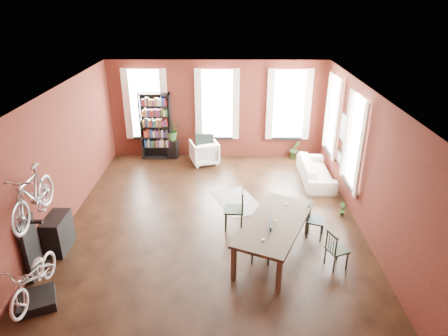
{
  "coord_description": "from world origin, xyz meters",
  "views": [
    {
      "loc": [
        0.38,
        -8.09,
        5.19
      ],
      "look_at": [
        0.27,
        0.6,
        1.28
      ],
      "focal_mm": 32.0,
      "sensor_mm": 36.0,
      "label": 1
    }
  ],
  "objects_px": {
    "dining_chair_a": "(261,241)",
    "bicycle_floor": "(30,260)",
    "console_table": "(58,233)",
    "white_armchair": "(204,151)",
    "cream_sofa": "(316,168)",
    "plant_stand": "(173,149)",
    "dining_chair_d": "(316,220)",
    "bookshelf": "(156,126)",
    "dining_chair_b": "(234,209)",
    "dining_chair_c": "(337,249)",
    "bike_trainer": "(37,301)",
    "dining_table": "(274,238)"
  },
  "relations": [
    {
      "from": "dining_chair_a",
      "to": "bicycle_floor",
      "type": "relative_size",
      "value": 0.58
    },
    {
      "from": "dining_chair_a",
      "to": "console_table",
      "type": "relative_size",
      "value": 1.13
    },
    {
      "from": "white_armchair",
      "to": "cream_sofa",
      "type": "height_order",
      "value": "white_armchair"
    },
    {
      "from": "plant_stand",
      "to": "dining_chair_d",
      "type": "bearing_deg",
      "value": -50.38
    },
    {
      "from": "bookshelf",
      "to": "console_table",
      "type": "bearing_deg",
      "value": -103.83
    },
    {
      "from": "dining_chair_b",
      "to": "dining_chair_c",
      "type": "distance_m",
      "value": 2.51
    },
    {
      "from": "dining_chair_d",
      "to": "dining_chair_a",
      "type": "bearing_deg",
      "value": 144.64
    },
    {
      "from": "dining_chair_b",
      "to": "dining_chair_c",
      "type": "bearing_deg",
      "value": 57.95
    },
    {
      "from": "bike_trainer",
      "to": "console_table",
      "type": "xyz_separation_m",
      "value": [
        -0.24,
        1.7,
        0.31
      ]
    },
    {
      "from": "cream_sofa",
      "to": "dining_chair_b",
      "type": "bearing_deg",
      "value": 136.73
    },
    {
      "from": "dining_chair_a",
      "to": "white_armchair",
      "type": "height_order",
      "value": "dining_chair_a"
    },
    {
      "from": "bike_trainer",
      "to": "dining_chair_d",
      "type": "bearing_deg",
      "value": 22.73
    },
    {
      "from": "dining_chair_c",
      "to": "white_armchair",
      "type": "height_order",
      "value": "white_armchair"
    },
    {
      "from": "console_table",
      "to": "dining_chair_b",
      "type": "bearing_deg",
      "value": 13.47
    },
    {
      "from": "dining_chair_d",
      "to": "bookshelf",
      "type": "distance_m",
      "value": 6.4
    },
    {
      "from": "dining_table",
      "to": "bookshelf",
      "type": "bearing_deg",
      "value": 146.13
    },
    {
      "from": "dining_chair_c",
      "to": "bike_trainer",
      "type": "distance_m",
      "value": 5.75
    },
    {
      "from": "bike_trainer",
      "to": "console_table",
      "type": "relative_size",
      "value": 0.78
    },
    {
      "from": "white_armchair",
      "to": "plant_stand",
      "type": "bearing_deg",
      "value": -41.58
    },
    {
      "from": "dining_chair_a",
      "to": "bicycle_floor",
      "type": "xyz_separation_m",
      "value": [
        -4.07,
        -1.34,
        0.51
      ]
    },
    {
      "from": "bicycle_floor",
      "to": "dining_chair_c",
      "type": "bearing_deg",
      "value": 14.07
    },
    {
      "from": "dining_chair_b",
      "to": "bookshelf",
      "type": "xyz_separation_m",
      "value": [
        -2.51,
        4.29,
        0.6
      ]
    },
    {
      "from": "dining_chair_c",
      "to": "dining_chair_b",
      "type": "bearing_deg",
      "value": 33.09
    },
    {
      "from": "dining_chair_b",
      "to": "dining_chair_d",
      "type": "height_order",
      "value": "dining_chair_b"
    },
    {
      "from": "bookshelf",
      "to": "plant_stand",
      "type": "bearing_deg",
      "value": 0.0
    },
    {
      "from": "dining_table",
      "to": "cream_sofa",
      "type": "xyz_separation_m",
      "value": [
        1.6,
        3.63,
        0.0
      ]
    },
    {
      "from": "dining_chair_c",
      "to": "plant_stand",
      "type": "height_order",
      "value": "dining_chair_c"
    },
    {
      "from": "bike_trainer",
      "to": "console_table",
      "type": "distance_m",
      "value": 1.74
    },
    {
      "from": "dining_chair_a",
      "to": "white_armchair",
      "type": "xyz_separation_m",
      "value": [
        -1.46,
        5.06,
        -0.03
      ]
    },
    {
      "from": "dining_chair_a",
      "to": "bike_trainer",
      "type": "relative_size",
      "value": 1.44
    },
    {
      "from": "console_table",
      "to": "bicycle_floor",
      "type": "xyz_separation_m",
      "value": [
        0.26,
        -1.66,
        0.56
      ]
    },
    {
      "from": "bookshelf",
      "to": "bike_trainer",
      "type": "distance_m",
      "value": 7.05
    },
    {
      "from": "dining_chair_d",
      "to": "bike_trainer",
      "type": "bearing_deg",
      "value": 133.03
    },
    {
      "from": "dining_chair_c",
      "to": "console_table",
      "type": "bearing_deg",
      "value": 62.73
    },
    {
      "from": "dining_chair_b",
      "to": "bike_trainer",
      "type": "xyz_separation_m",
      "value": [
        -3.56,
        -2.6,
        -0.4
      ]
    },
    {
      "from": "dining_chair_a",
      "to": "dining_chair_b",
      "type": "relative_size",
      "value": 0.91
    },
    {
      "from": "dining_chair_a",
      "to": "plant_stand",
      "type": "xyz_separation_m",
      "value": [
        -2.53,
        5.52,
        -0.14
      ]
    },
    {
      "from": "dining_chair_c",
      "to": "cream_sofa",
      "type": "xyz_separation_m",
      "value": [
        0.38,
        4.02,
        -0.01
      ]
    },
    {
      "from": "plant_stand",
      "to": "bike_trainer",
      "type": "bearing_deg",
      "value": -102.79
    },
    {
      "from": "dining_chair_c",
      "to": "cream_sofa",
      "type": "relative_size",
      "value": 0.4
    },
    {
      "from": "bookshelf",
      "to": "cream_sofa",
      "type": "relative_size",
      "value": 1.06
    },
    {
      "from": "cream_sofa",
      "to": "dining_chair_c",
      "type": "bearing_deg",
      "value": 174.66
    },
    {
      "from": "dining_chair_a",
      "to": "cream_sofa",
      "type": "xyz_separation_m",
      "value": [
        1.9,
        3.82,
        -0.04
      ]
    },
    {
      "from": "dining_table",
      "to": "dining_chair_c",
      "type": "bearing_deg",
      "value": 6.07
    },
    {
      "from": "dining_table",
      "to": "bicycle_floor",
      "type": "bearing_deg",
      "value": -136.7
    },
    {
      "from": "dining_chair_c",
      "to": "console_table",
      "type": "relative_size",
      "value": 1.03
    },
    {
      "from": "dining_chair_c",
      "to": "white_armchair",
      "type": "relative_size",
      "value": 0.98
    },
    {
      "from": "bike_trainer",
      "to": "dining_chair_a",
      "type": "bearing_deg",
      "value": 18.51
    },
    {
      "from": "bike_trainer",
      "to": "bookshelf",
      "type": "bearing_deg",
      "value": 81.39
    },
    {
      "from": "dining_chair_a",
      "to": "cream_sofa",
      "type": "distance_m",
      "value": 4.27
    }
  ]
}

